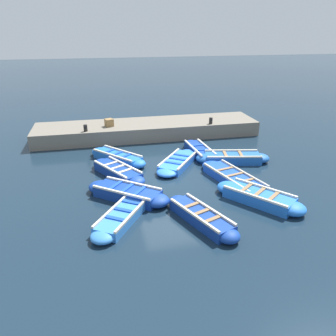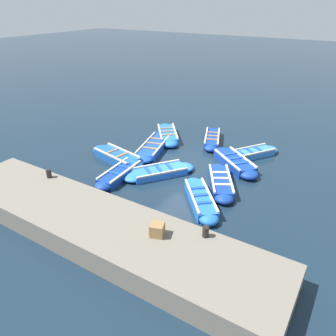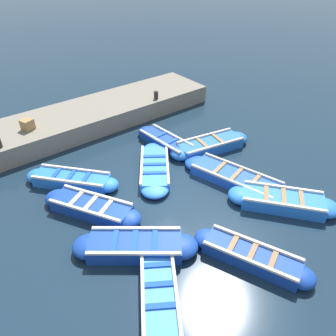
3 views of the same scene
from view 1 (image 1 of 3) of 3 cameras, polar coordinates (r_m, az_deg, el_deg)
name	(u,v)px [view 1 (image 1 of 3)]	position (r m, az deg, el deg)	size (l,w,h in m)	color
ground_plane	(171,179)	(13.68, 0.51, -1.96)	(120.00, 120.00, 0.00)	#162838
boat_outer_right	(200,151)	(16.33, 5.52, 2.95)	(3.18, 0.97, 0.43)	navy
boat_broadside	(118,171)	(14.09, -8.74, -0.60)	(3.22, 2.30, 0.45)	navy
boat_end_of_row	(178,162)	(14.99, 1.77, 1.01)	(3.27, 2.73, 0.37)	blue
boat_far_corner	(201,217)	(10.77, 5.83, -8.50)	(3.23, 1.86, 0.43)	navy
boat_inner_gap	(118,157)	(15.62, -8.75, 1.85)	(2.97, 2.67, 0.45)	blue
boat_near_quay	(259,197)	(12.28, 15.55, -4.93)	(3.19, 2.76, 0.47)	blue
boat_outer_left	(233,158)	(15.62, 11.17, 1.70)	(1.53, 3.54, 0.46)	#1E59AD
boat_bow_out	(127,193)	(12.21, -7.07, -4.39)	(2.76, 3.17, 0.47)	navy
boat_stern_in	(234,179)	(13.58, 11.43, -1.85)	(4.12, 1.92, 0.40)	#1947B7
boat_drifting	(124,214)	(11.00, -7.65, -8.02)	(3.26, 2.51, 0.38)	#3884E0
quay_wall	(148,129)	(19.14, -3.53, 6.76)	(2.70, 12.65, 0.80)	slate
bollard_north	(211,121)	(18.87, 7.46, 8.17)	(0.20, 0.20, 0.35)	black
bollard_mid_north	(85,128)	(17.83, -14.18, 6.76)	(0.20, 0.20, 0.35)	black
wooden_crate	(109,123)	(18.50, -10.22, 7.79)	(0.41, 0.41, 0.41)	olive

